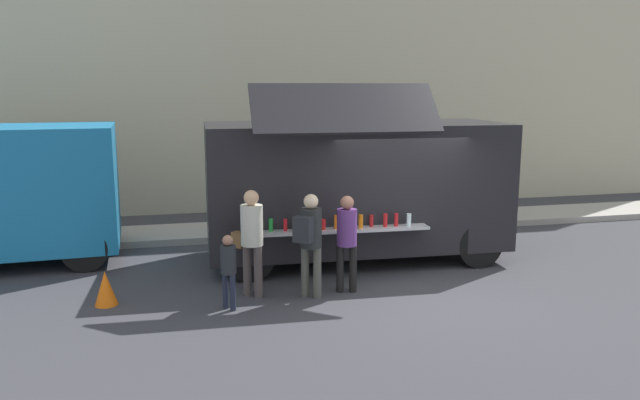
{
  "coord_description": "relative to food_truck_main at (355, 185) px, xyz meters",
  "views": [
    {
      "loc": [
        -3.96,
        -9.38,
        3.42
      ],
      "look_at": [
        -1.34,
        1.75,
        1.3
      ],
      "focal_mm": 34.62,
      "sensor_mm": 36.0,
      "label": 1
    }
  ],
  "objects": [
    {
      "name": "customer_rear_waiting",
      "position": [
        -2.28,
        -1.78,
        -0.44
      ],
      "size": [
        0.5,
        0.52,
        1.78
      ],
      "rotation": [
        0.0,
        0.0,
        0.74
      ],
      "color": "#4E4341",
      "rests_on": "ground"
    },
    {
      "name": "food_truck_main",
      "position": [
        0.0,
        0.0,
        0.0
      ],
      "size": [
        5.84,
        3.31,
        3.47
      ],
      "rotation": [
        0.0,
        0.0,
        -0.04
      ],
      "color": "black",
      "rests_on": "ground"
    },
    {
      "name": "curb_strip",
      "position": [
        -4.0,
        2.62,
        -1.42
      ],
      "size": [
        28.0,
        1.6,
        0.15
      ],
      "primitive_type": "cube",
      "color": "#9E998E",
      "rests_on": "ground"
    },
    {
      "name": "child_near_queue",
      "position": [
        -2.71,
        -2.31,
        -0.78
      ],
      "size": [
        0.24,
        0.24,
        1.19
      ],
      "rotation": [
        0.0,
        0.0,
        0.71
      ],
      "color": "#202537",
      "rests_on": "ground"
    },
    {
      "name": "traffic_cone_orange",
      "position": [
        -4.59,
        -1.67,
        -1.22
      ],
      "size": [
        0.36,
        0.36,
        0.55
      ],
      "primitive_type": "cone",
      "color": "orange",
      "rests_on": "ground"
    },
    {
      "name": "customer_mid_with_backpack",
      "position": [
        -1.37,
        -2.06,
        -0.44
      ],
      "size": [
        0.52,
        0.54,
        1.72
      ],
      "rotation": [
        0.0,
        0.0,
        0.87
      ],
      "color": "#4A4B41",
      "rests_on": "ground"
    },
    {
      "name": "trash_bin",
      "position": [
        3.54,
        2.32,
        -1.05
      ],
      "size": [
        0.6,
        0.6,
        0.88
      ],
      "primitive_type": "cylinder",
      "color": "#306037",
      "rests_on": "ground"
    },
    {
      "name": "building_behind",
      "position": [
        -3.0,
        6.52,
        3.52
      ],
      "size": [
        32.0,
        2.4,
        10.02
      ],
      "primitive_type": "cube",
      "color": "beige",
      "rests_on": "ground"
    },
    {
      "name": "customer_front_ordering",
      "position": [
        -0.71,
        -1.93,
        -0.51
      ],
      "size": [
        0.34,
        0.34,
        1.65
      ],
      "rotation": [
        0.0,
        0.0,
        1.29
      ],
      "color": "black",
      "rests_on": "ground"
    },
    {
      "name": "ground_plane",
      "position": [
        0.53,
        -2.12,
        -1.49
      ],
      "size": [
        60.0,
        60.0,
        0.0
      ],
      "primitive_type": "plane",
      "color": "#38383D"
    }
  ]
}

